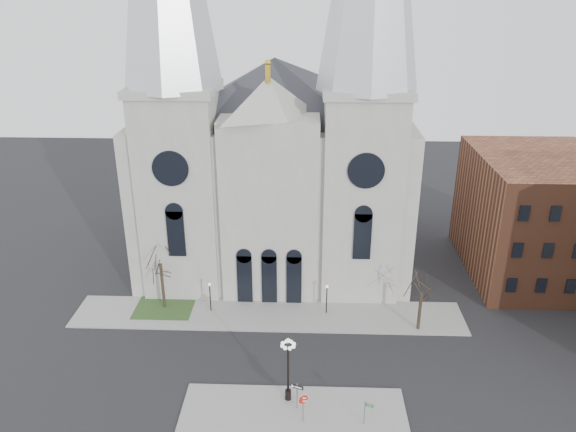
{
  "coord_description": "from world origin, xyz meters",
  "views": [
    {
      "loc": [
        3.83,
        -38.24,
        31.94
      ],
      "look_at": [
        2.16,
        8.0,
        12.44
      ],
      "focal_mm": 35.0,
      "sensor_mm": 36.0,
      "label": 1
    }
  ],
  "objects_px": {
    "one_way_sign": "(297,392)",
    "globe_lamp": "(288,362)",
    "stop_sign": "(303,402)",
    "street_name_sign": "(366,411)"
  },
  "relations": [
    {
      "from": "stop_sign",
      "to": "one_way_sign",
      "type": "xyz_separation_m",
      "value": [
        -0.49,
        1.41,
        -0.24
      ]
    },
    {
      "from": "globe_lamp",
      "to": "one_way_sign",
      "type": "distance_m",
      "value": 2.47
    },
    {
      "from": "stop_sign",
      "to": "globe_lamp",
      "type": "xyz_separation_m",
      "value": [
        -1.25,
        2.41,
        1.89
      ]
    },
    {
      "from": "globe_lamp",
      "to": "one_way_sign",
      "type": "height_order",
      "value": "globe_lamp"
    },
    {
      "from": "stop_sign",
      "to": "one_way_sign",
      "type": "distance_m",
      "value": 1.51
    },
    {
      "from": "one_way_sign",
      "to": "street_name_sign",
      "type": "relative_size",
      "value": 1.1
    },
    {
      "from": "one_way_sign",
      "to": "globe_lamp",
      "type": "bearing_deg",
      "value": 145.82
    },
    {
      "from": "stop_sign",
      "to": "street_name_sign",
      "type": "xyz_separation_m",
      "value": [
        4.81,
        -0.19,
        -0.54
      ]
    },
    {
      "from": "stop_sign",
      "to": "one_way_sign",
      "type": "height_order",
      "value": "stop_sign"
    },
    {
      "from": "stop_sign",
      "to": "street_name_sign",
      "type": "bearing_deg",
      "value": -5.99
    }
  ]
}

